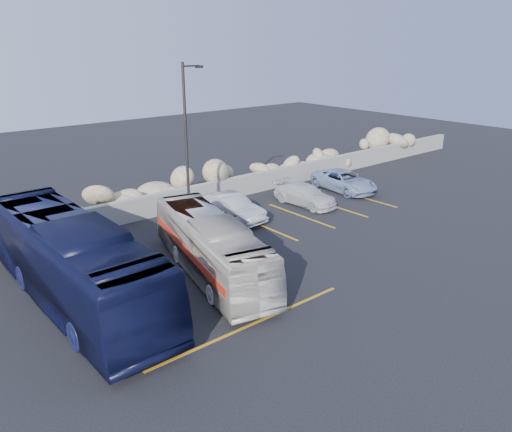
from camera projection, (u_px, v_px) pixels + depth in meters
ground at (279, 317)px, 17.02m from camera, size 90.00×90.00×0.00m
seawall at (122, 212)px, 25.53m from camera, size 60.00×0.40×1.20m
riprap_pile at (111, 194)px, 26.17m from camera, size 54.00×2.80×2.60m
parking_lines at (273, 237)px, 23.85m from camera, size 18.16×9.36×0.01m
lamppost at (187, 142)px, 24.03m from camera, size 1.14×0.18×8.00m
vintage_bus at (211, 246)px, 19.76m from camera, size 3.99×8.89×2.41m
tour_coach at (73, 261)px, 17.54m from camera, size 2.78×11.30×3.14m
car_a at (205, 217)px, 24.56m from camera, size 2.06×4.24×1.40m
car_b at (231, 207)px, 26.05m from camera, size 1.79×4.21×1.35m
car_c at (305, 195)px, 28.49m from camera, size 1.83×4.10×1.17m
car_d at (344, 181)px, 31.14m from camera, size 2.50×4.68×1.25m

